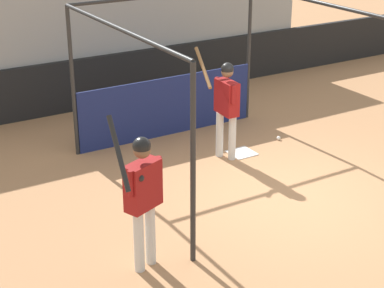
{
  "coord_description": "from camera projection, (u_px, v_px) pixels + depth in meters",
  "views": [
    {
      "loc": [
        -5.9,
        -6.83,
        4.6
      ],
      "look_at": [
        -1.46,
        0.58,
        0.97
      ],
      "focal_mm": 60.0,
      "sensor_mm": 36.0,
      "label": 1
    }
  ],
  "objects": [
    {
      "name": "batting_cage",
      "position": [
        188.0,
        86.0,
        11.27
      ],
      "size": [
        3.76,
        4.06,
        2.68
      ],
      "color": "#282828",
      "rests_on": "ground"
    },
    {
      "name": "ground_plane",
      "position": [
        291.0,
        195.0,
        9.98
      ],
      "size": [
        60.0,
        60.0,
        0.0
      ],
      "primitive_type": "plane",
      "color": "#A8754C"
    },
    {
      "name": "outfield_wall",
      "position": [
        136.0,
        75.0,
        14.05
      ],
      "size": [
        24.0,
        0.12,
        1.09
      ],
      "color": "black",
      "rests_on": "ground"
    },
    {
      "name": "player_batter",
      "position": [
        226.0,
        101.0,
        10.91
      ],
      "size": [
        0.53,
        0.97,
        1.89
      ],
      "rotation": [
        0.0,
        0.0,
        1.53
      ],
      "color": "silver",
      "rests_on": "ground"
    },
    {
      "name": "baseball",
      "position": [
        279.0,
        138.0,
        12.04
      ],
      "size": [
        0.07,
        0.07,
        0.07
      ],
      "color": "white",
      "rests_on": "ground"
    },
    {
      "name": "player_waiting",
      "position": [
        143.0,
        191.0,
        7.74
      ],
      "size": [
        0.7,
        0.61,
        2.09
      ],
      "rotation": [
        0.0,
        0.0,
        -2.77
      ],
      "color": "silver",
      "rests_on": "ground"
    },
    {
      "name": "bleacher_section",
      "position": [
        103.0,
        24.0,
        15.04
      ],
      "size": [
        8.7,
        3.2,
        2.77
      ],
      "color": "#9E9E99",
      "rests_on": "ground"
    },
    {
      "name": "home_plate",
      "position": [
        242.0,
        153.0,
        11.48
      ],
      "size": [
        0.44,
        0.44,
        0.02
      ],
      "color": "white",
      "rests_on": "ground"
    }
  ]
}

